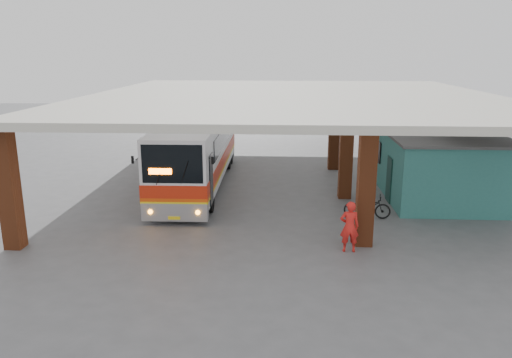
{
  "coord_description": "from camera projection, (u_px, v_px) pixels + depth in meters",
  "views": [
    {
      "loc": [
        0.07,
        -20.23,
        6.87
      ],
      "look_at": [
        -1.08,
        0.0,
        1.63
      ],
      "focal_mm": 35.0,
      "sensor_mm": 36.0,
      "label": 1
    }
  ],
  "objects": [
    {
      "name": "brick_columns",
      "position": [
        311.0,
        145.0,
        25.49
      ],
      "size": [
        20.1,
        21.6,
        4.35
      ],
      "color": "brown",
      "rests_on": "ground"
    },
    {
      "name": "shop_building",
      "position": [
        436.0,
        162.0,
        24.34
      ],
      "size": [
        5.2,
        8.2,
        3.11
      ],
      "color": "#2C6F6B",
      "rests_on": "ground"
    },
    {
      "name": "canopy_roof",
      "position": [
        293.0,
        96.0,
        26.41
      ],
      "size": [
        21.0,
        23.0,
        0.3
      ],
      "primitive_type": "cube",
      "color": "beige",
      "rests_on": "brick_columns"
    },
    {
      "name": "ground",
      "position": [
        281.0,
        216.0,
        21.28
      ],
      "size": [
        90.0,
        90.0,
        0.0
      ],
      "primitive_type": "plane",
      "color": "#515154",
      "rests_on": "ground"
    },
    {
      "name": "coach_bus",
      "position": [
        198.0,
        150.0,
        25.72
      ],
      "size": [
        2.89,
        12.91,
        3.75
      ],
      "rotation": [
        0.0,
        0.0,
        0.01
      ],
      "color": "silver",
      "rests_on": "ground"
    },
    {
      "name": "red_chair",
      "position": [
        373.0,
        168.0,
        28.22
      ],
      "size": [
        0.48,
        0.48,
        0.88
      ],
      "rotation": [
        0.0,
        0.0,
        -0.04
      ],
      "color": "red",
      "rests_on": "ground"
    },
    {
      "name": "motorcycle",
      "position": [
        367.0,
        206.0,
        20.96
      ],
      "size": [
        2.01,
        0.91,
        1.02
      ],
      "primitive_type": "imported",
      "rotation": [
        0.0,
        0.0,
        1.45
      ],
      "color": "black",
      "rests_on": "ground"
    },
    {
      "name": "pedestrian",
      "position": [
        349.0,
        227.0,
        17.35
      ],
      "size": [
        0.68,
        0.46,
        1.84
      ],
      "primitive_type": "imported",
      "rotation": [
        0.0,
        0.0,
        3.17
      ],
      "color": "red",
      "rests_on": "ground"
    }
  ]
}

